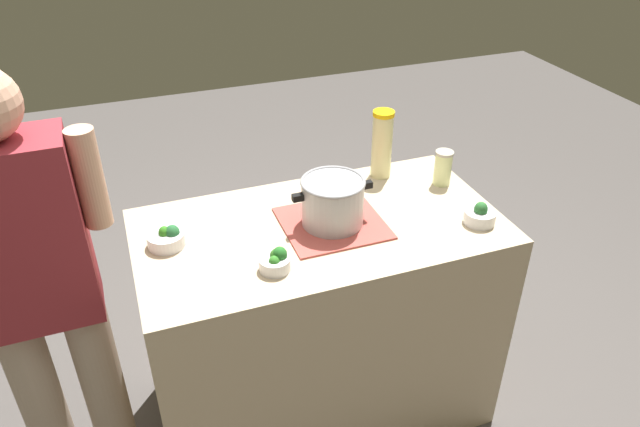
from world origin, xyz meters
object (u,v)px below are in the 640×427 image
Objects in this scene: mason_jar at (443,168)px; broccoli_bowl_center at (276,261)px; cooking_pot at (333,201)px; person_cook at (44,303)px; broccoli_bowl_front at (167,238)px; lemonade_pitcher at (382,144)px; broccoli_bowl_back at (480,215)px.

broccoli_bowl_center is at bearing 21.59° from mason_jar.
cooking_pot is 0.99m from person_cook.
broccoli_bowl_center is at bearing 34.60° from cooking_pot.
cooking_pot is at bearing -145.40° from broccoli_bowl_center.
broccoli_bowl_front is 1.25× the size of broccoli_bowl_center.
broccoli_bowl_front is at bearing 2.92° from mason_jar.
cooking_pot is 0.42m from lemonade_pitcher.
broccoli_bowl_back is 0.07× the size of person_cook.
broccoli_bowl_center is at bearing 0.87° from broccoli_bowl_back.
mason_jar is 1.25× the size of broccoli_bowl_back.
lemonade_pitcher is 2.47× the size of broccoli_bowl_back.
cooking_pot is 2.89× the size of broccoli_bowl_center.
broccoli_bowl_back is at bearing 167.29° from broccoli_bowl_front.
person_cook reaches higher than mason_jar.
broccoli_bowl_front is (1.10, 0.06, -0.04)m from mason_jar.
cooking_pot is 0.54m from mason_jar.
broccoli_bowl_front is at bearing -12.71° from broccoli_bowl_back.
broccoli_bowl_center is at bearing 171.54° from person_cook.
broccoli_bowl_back is at bearing 86.96° from mason_jar.
cooking_pot is at bearing 172.97° from broccoli_bowl_front.
lemonade_pitcher is 1.35m from person_cook.
mason_jar is 1.51m from person_cook.
person_cook is at bearing -3.62° from broccoli_bowl_back.
broccoli_bowl_center is (0.59, 0.46, -0.11)m from lemonade_pitcher.
cooking_pot is at bearing 13.74° from mason_jar.
broccoli_bowl_center is (0.27, 0.18, -0.07)m from cooking_pot.
cooking_pot reaches higher than mason_jar.
lemonade_pitcher is 2.21× the size of broccoli_bowl_front.
cooking_pot is 1.05× the size of lemonade_pitcher.
cooking_pot is at bearing -18.92° from broccoli_bowl_back.
lemonade_pitcher is 2.75× the size of broccoli_bowl_center.
broccoli_bowl_front and broccoli_bowl_center have the same top height.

